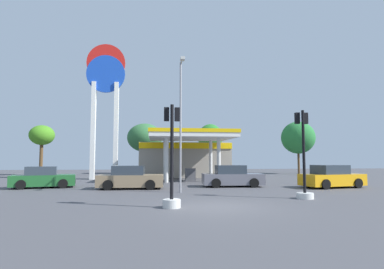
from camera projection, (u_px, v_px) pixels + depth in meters
name	position (u px, v px, depth m)	size (l,w,h in m)	color
ground_plane	(217.00, 206.00, 12.91)	(90.00, 90.00, 0.00)	#47474C
gas_station	(185.00, 157.00, 33.18)	(9.57, 12.31, 4.40)	gray
station_pole_sign	(105.00, 93.00, 30.23)	(3.70, 0.56, 13.19)	white
car_0	(131.00, 178.00, 20.45)	(4.33, 2.10, 1.52)	black
car_1	(232.00, 177.00, 22.04)	(4.32, 2.10, 1.52)	black
car_2	(43.00, 178.00, 21.17)	(4.34, 2.62, 1.45)	black
car_3	(332.00, 177.00, 21.28)	(4.58, 2.61, 1.54)	black
traffic_signal_0	(172.00, 172.00, 12.68)	(0.73, 0.73, 4.21)	silver
traffic_signal_1	(304.00, 170.00, 15.53)	(0.84, 0.84, 4.41)	silver
tree_0	(42.00, 136.00, 37.00)	(2.87, 2.87, 5.94)	brown
tree_1	(145.00, 138.00, 40.51)	(4.52, 4.52, 6.53)	brown
tree_2	(210.00, 138.00, 39.88)	(3.18, 3.18, 6.39)	brown
tree_3	(298.00, 138.00, 40.49)	(4.29, 4.29, 6.79)	brown
corner_streetlamp	(181.00, 114.00, 18.35)	(0.24, 1.48, 7.76)	gray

